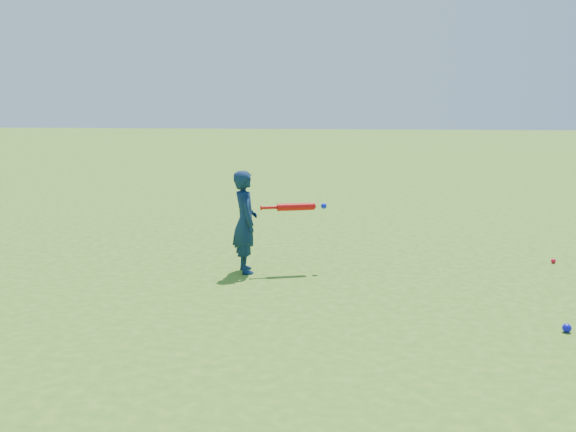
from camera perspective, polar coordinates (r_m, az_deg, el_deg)
The scene contains 5 objects.
ground at distance 7.28m, azimuth 2.28°, elevation -5.38°, with size 80.00×80.00×0.00m, color #3A6A19.
child at distance 7.35m, azimuth -3.83°, elevation -0.52°, with size 0.43×0.28×1.18m, color #0D203F.
ground_ball_red at distance 8.48m, azimuth 22.52°, elevation -3.71°, with size 0.06×0.06×0.06m, color red.
ground_ball_blue at distance 6.04m, azimuth 23.54°, elevation -9.12°, with size 0.08×0.08×0.08m, color #0E0BC6.
bat_swing at distance 7.37m, azimuth 0.88°, elevation 0.83°, with size 0.75×0.29×0.09m.
Camera 1 is at (0.56, -6.99, 1.94)m, focal length 40.00 mm.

